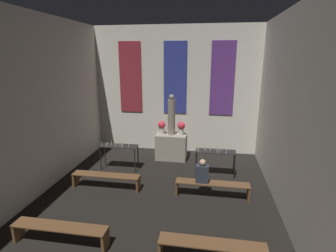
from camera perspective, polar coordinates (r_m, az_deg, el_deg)
wall_back at (r=10.74m, az=1.62°, el=7.87°), size 6.85×0.16×5.08m
wall_left at (r=7.29m, az=-32.18°, el=1.95°), size 0.12×10.63×5.08m
wall_right at (r=5.80m, az=28.39°, el=-0.37°), size 0.12×10.63×5.08m
altar at (r=10.22m, az=0.74°, el=-4.45°), size 1.16×0.75×0.99m
statue at (r=9.88m, az=0.76°, el=2.21°), size 0.28×0.28×1.53m
flower_vase_left at (r=10.05m, az=-1.38°, el=-0.05°), size 0.29×0.29×0.51m
flower_vase_right at (r=9.94m, az=2.91°, el=-0.24°), size 0.29×0.29×0.51m
candle_rack_left at (r=9.38m, az=-10.64°, el=-4.86°), size 1.31×0.47×1.06m
candle_rack_right at (r=8.85m, az=10.24°, el=-6.07°), size 1.31×0.47×1.06m
pew_second_left at (r=6.38m, az=-22.45°, el=-20.29°), size 2.07×0.36×0.44m
pew_second_right at (r=5.61m, az=9.50°, el=-24.73°), size 2.07×0.36×0.44m
pew_back_left at (r=8.29m, az=-13.33°, el=-10.96°), size 2.07×0.36×0.44m
pew_back_right at (r=7.71m, az=9.59°, el=-12.82°), size 2.07×0.36×0.44m
person_seated at (r=7.53m, az=7.46°, el=-9.98°), size 0.36×0.24×0.68m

